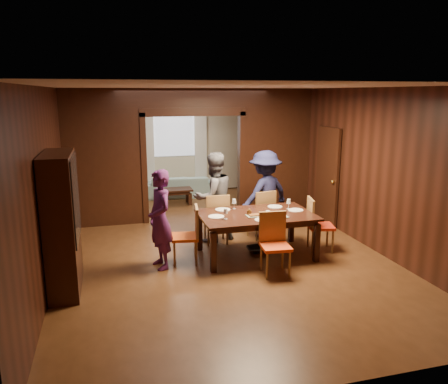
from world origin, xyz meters
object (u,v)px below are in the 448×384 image
object	(u,v)px
dining_table	(256,235)
chair_near	(275,245)
person_navy	(265,194)
chair_right	(321,224)
chair_left	(185,235)
coffee_table	(176,196)
sofa	(180,186)
chair_far_r	(260,214)
chair_far_l	(216,218)
hutch	(62,223)
person_grey	(214,197)
person_purple	(160,220)

from	to	relation	value
dining_table	chair_near	world-z (taller)	chair_near
person_navy	chair_right	bearing A→B (deg)	103.17
chair_left	coffee_table	bearing A→B (deg)	-178.35
sofa	chair_far_r	world-z (taller)	chair_far_r
coffee_table	chair_near	size ratio (longest dim) A/B	0.82
chair_right	chair_far_l	size ratio (longest dim) A/B	1.00
person_navy	hutch	distance (m)	3.93
chair_near	chair_far_r	bearing A→B (deg)	83.10
chair_near	dining_table	bearing A→B (deg)	97.16
person_grey	chair_far_l	xyz separation A→B (m)	(0.01, -0.13, -0.38)
person_navy	coffee_table	xyz separation A→B (m)	(-1.29, 3.01, -0.66)
person_grey	dining_table	bearing A→B (deg)	100.00
person_navy	chair_far_r	xyz separation A→B (m)	(-0.11, -0.05, -0.37)
person_purple	person_navy	size ratio (longest dim) A/B	0.95
sofa	chair_right	distance (m)	5.17
coffee_table	chair_near	bearing A→B (deg)	-80.53
chair_far_l	chair_near	bearing A→B (deg)	110.23
hutch	person_navy	bearing A→B (deg)	22.59
person_navy	chair_left	bearing A→B (deg)	7.06
chair_left	chair_right	bearing A→B (deg)	97.61
hutch	chair_near	bearing A→B (deg)	-5.40
chair_left	chair_right	xyz separation A→B (m)	(2.48, -0.04, 0.00)
chair_left	person_navy	bearing A→B (deg)	127.33
chair_far_l	coffee_table	bearing A→B (deg)	-82.59
person_navy	person_grey	bearing A→B (deg)	-22.29
person_grey	coffee_table	size ratio (longest dim) A/B	2.15
chair_far_l	person_grey	bearing A→B (deg)	-82.14
person_navy	chair_left	size ratio (longest dim) A/B	1.77
dining_table	chair_right	distance (m)	1.22
chair_left	sofa	bearing A→B (deg)	-179.74
person_navy	hutch	xyz separation A→B (m)	(-3.63, -1.51, 0.14)
dining_table	coffee_table	xyz separation A→B (m)	(-0.78, 3.98, -0.18)
dining_table	coffee_table	distance (m)	4.06
person_navy	dining_table	size ratio (longest dim) A/B	0.88
person_purple	chair_far_r	distance (m)	2.34
person_navy	person_purple	bearing A→B (deg)	4.21
sofa	chair_right	xyz separation A→B (m)	(1.78, -4.86, 0.20)
dining_table	chair_left	size ratio (longest dim) A/B	2.02
person_purple	chair_far_l	bearing A→B (deg)	115.64
person_grey	hutch	bearing A→B (deg)	12.26
chair_right	chair_near	xyz separation A→B (m)	(-1.19, -0.79, 0.00)
person_grey	chair_far_r	world-z (taller)	person_grey
person_grey	person_navy	distance (m)	1.03
hutch	person_grey	bearing A→B (deg)	30.39
person_purple	person_navy	distance (m)	2.43
sofa	coffee_table	xyz separation A→B (m)	(-0.22, -0.83, -0.09)
person_grey	coffee_table	bearing A→B (deg)	-103.30
chair_far_r	chair_near	world-z (taller)	same
person_purple	dining_table	size ratio (longest dim) A/B	0.83
coffee_table	chair_right	xyz separation A→B (m)	(1.99, -4.02, 0.28)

